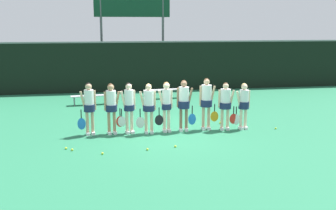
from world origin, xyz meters
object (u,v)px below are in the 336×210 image
Objects in this scene: scoreboard at (132,10)px; tennis_ball_7 at (220,123)px; player_2 at (129,104)px; tennis_ball_1 at (186,118)px; bench_courtside at (90,97)px; player_0 at (89,104)px; tennis_ball_5 at (72,150)px; tennis_ball_4 at (102,153)px; player_5 at (184,101)px; player_8 at (244,102)px; player_1 at (111,104)px; tennis_ball_3 at (66,148)px; player_3 at (149,104)px; tennis_ball_0 at (145,121)px; tennis_ball_2 at (276,128)px; tennis_ball_6 at (147,149)px; player_6 at (206,99)px; bench_far at (168,90)px; player_7 at (225,102)px; tennis_ball_8 at (175,146)px.

scoreboard is 10.71m from tennis_ball_7.
player_2 reaches higher than tennis_ball_1.
player_0 reaches higher than bench_courtside.
bench_courtside reaches higher than tennis_ball_5.
bench_courtside is 24.24× the size of tennis_ball_1.
tennis_ball_1 is at bearing -80.99° from scoreboard.
tennis_ball_4 is at bearing -125.51° from player_2.
player_5 reaches higher than player_8.
tennis_ball_7 is at bearing 31.27° from player_5.
scoreboard is at bearing 71.41° from player_1.
player_3 is at bearing 27.01° from tennis_ball_3.
tennis_ball_1 is at bearing 7.75° from tennis_ball_0.
tennis_ball_7 is at bearing 0.28° from player_1.
tennis_ball_7 is (4.86, -4.39, -0.34)m from bench_courtside.
tennis_ball_1 is (3.65, 1.63, -1.00)m from player_0.
tennis_ball_2 is 5.00m from tennis_ball_6.
player_8 is 1.48m from tennis_ball_2.
player_6 is 2.66m from tennis_ball_0.
bench_far is at bearing 90.74° from player_5.
bench_courtside is 1.01× the size of player_2.
player_1 reaches higher than tennis_ball_4.
tennis_ball_2 is (1.78, -0.26, -0.95)m from player_7.
bench_far reaches higher than tennis_ball_8.
tennis_ball_8 is at bearing -152.42° from player_8.
tennis_ball_1 is at bearing 13.94° from player_0.
player_0 is 1.03× the size of player_3.
tennis_ball_3 is 1.25m from tennis_ball_4.
player_7 is (2.69, 0.01, -0.02)m from player_3.
tennis_ball_2 is 2.02m from tennis_ball_7.
bench_courtside reaches higher than tennis_ball_1.
bench_courtside is 6.61m from tennis_ball_3.
player_8 is 23.76× the size of tennis_ball_8.
player_6 is at bearing 30.90° from tennis_ball_4.
player_7 is 2.24m from tennis_ball_1.
player_3 is at bearing -163.08° from tennis_ball_7.
player_1 is at bearing -169.89° from tennis_ball_7.
player_8 is (3.99, -0.12, -0.06)m from player_2.
player_1 is at bearing -11.70° from player_0.
tennis_ball_6 is (-3.60, -1.83, -0.93)m from player_8.
tennis_ball_6 is at bearing -8.47° from tennis_ball_5.
player_0 reaches higher than tennis_ball_5.
tennis_ball_1 is at bearing 23.65° from player_2.
player_6 reaches higher than tennis_ball_4.
tennis_ball_8 is (0.60, -1.71, -0.97)m from player_3.
tennis_ball_4 is at bearing -172.14° from tennis_ball_8.
bench_courtside is 0.98× the size of player_5.
bench_courtside is 1.03× the size of player_3.
player_2 reaches higher than player_7.
bench_far is at bearing 69.99° from tennis_ball_0.
tennis_ball_1 is at bearing 128.15° from player_7.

